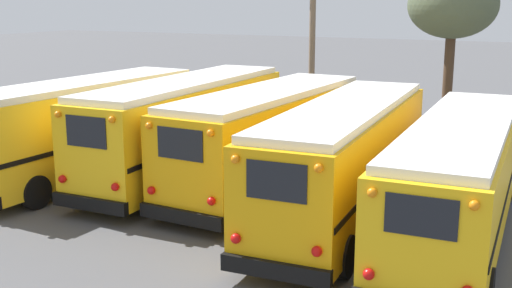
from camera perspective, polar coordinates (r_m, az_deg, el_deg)
ground_plane at (r=19.49m, az=-0.29°, el=-4.85°), size 160.00×160.00×0.00m
school_bus_0 at (r=22.12m, az=-14.80°, el=1.62°), size 2.84×9.45×3.29m
school_bus_1 at (r=21.44m, az=-6.18°, el=1.70°), size 2.65×10.18×3.33m
school_bus_2 at (r=20.02m, az=1.14°, el=0.72°), size 2.96×9.61×3.18m
school_bus_3 at (r=17.58m, az=7.98°, el=-1.11°), size 2.96×10.55×3.17m
school_bus_4 at (r=16.80m, az=17.63°, el=-2.62°), size 2.75×10.97×2.97m
utility_pole at (r=30.31m, az=5.01°, el=8.78°), size 1.80×0.29×7.33m
bare_tree_0 at (r=27.36m, az=17.09°, el=11.59°), size 3.57×3.57×7.01m
fence_line at (r=26.34m, az=7.50°, el=1.92°), size 20.15×0.06×1.42m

